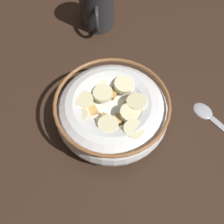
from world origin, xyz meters
TOP-DOWN VIEW (x-y plane):
  - ground_plane at (0.00, 0.00)cm, footprint 124.84×124.84cm
  - cereal_bowl at (0.01, -0.01)cm, footprint 18.33×18.33cm
  - spoon at (0.46, 17.48)cm, footprint 13.10×10.65cm
  - coffee_mug at (-24.54, -2.16)cm, footprint 9.88×7.03cm

SIDE VIEW (x-z plane):
  - ground_plane at x=0.00cm, z-range -2.00..0.00cm
  - spoon at x=0.46cm, z-range -0.07..0.73cm
  - cereal_bowl at x=0.01cm, z-range 0.16..6.44cm
  - coffee_mug at x=-24.54cm, z-range 0.00..8.75cm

